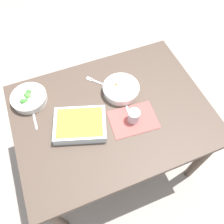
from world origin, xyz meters
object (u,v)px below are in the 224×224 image
(baking_dish, at_px, (80,125))
(spoon_by_stew, at_px, (126,106))
(broccoli_bowl, at_px, (29,98))
(fork_on_table, at_px, (96,82))
(spoon_by_broccoli, at_px, (33,114))
(drink_cup, at_px, (134,117))
(stew_bowl, at_px, (121,89))

(baking_dish, bearing_deg, spoon_by_stew, -173.20)
(broccoli_bowl, xyz_separation_m, spoon_by_stew, (-0.55, 0.26, -0.03))
(spoon_by_stew, bearing_deg, baking_dish, 6.80)
(broccoli_bowl, bearing_deg, baking_dish, 128.60)
(fork_on_table, bearing_deg, spoon_by_broccoli, 12.32)
(drink_cup, xyz_separation_m, fork_on_table, (0.11, -0.36, -0.04))
(broccoli_bowl, relative_size, baking_dish, 0.64)
(stew_bowl, relative_size, broccoli_bowl, 1.05)
(drink_cup, distance_m, spoon_by_stew, 0.11)
(baking_dish, distance_m, spoon_by_stew, 0.32)
(stew_bowl, relative_size, fork_on_table, 1.64)
(stew_bowl, distance_m, fork_on_table, 0.18)
(spoon_by_stew, bearing_deg, stew_bowl, -95.51)
(stew_bowl, relative_size, spoon_by_broccoli, 1.35)
(spoon_by_stew, xyz_separation_m, fork_on_table, (0.11, -0.25, -0.00))
(baking_dish, bearing_deg, spoon_by_broccoli, -38.36)
(spoon_by_stew, distance_m, fork_on_table, 0.27)
(baking_dish, bearing_deg, fork_on_table, -124.89)
(stew_bowl, bearing_deg, spoon_by_stew, 84.49)
(drink_cup, bearing_deg, baking_dish, -12.44)
(drink_cup, bearing_deg, fork_on_table, -72.88)
(stew_bowl, xyz_separation_m, broccoli_bowl, (0.56, -0.15, -0.00))
(baking_dish, relative_size, fork_on_table, 2.45)
(spoon_by_stew, bearing_deg, fork_on_table, -66.26)
(spoon_by_broccoli, bearing_deg, drink_cup, 154.81)
(broccoli_bowl, height_order, spoon_by_stew, broccoli_bowl)
(stew_bowl, xyz_separation_m, baking_dish, (0.32, 0.15, 0.00))
(broccoli_bowl, bearing_deg, drink_cup, 146.14)
(drink_cup, bearing_deg, spoon_by_broccoli, -25.19)
(stew_bowl, height_order, spoon_by_broccoli, stew_bowl)
(drink_cup, bearing_deg, spoon_by_stew, -90.28)
(drink_cup, height_order, fork_on_table, drink_cup)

